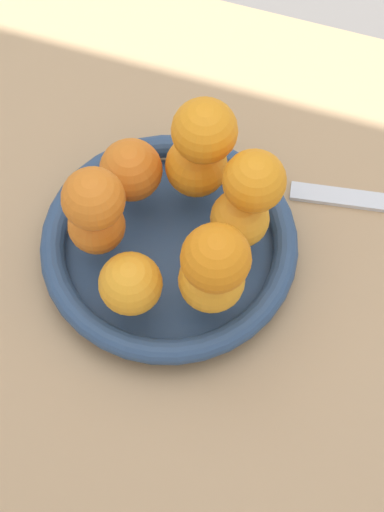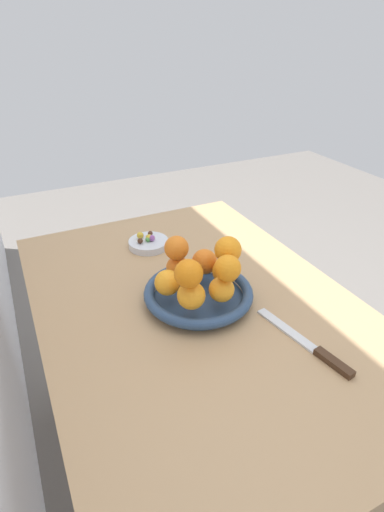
% 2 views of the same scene
% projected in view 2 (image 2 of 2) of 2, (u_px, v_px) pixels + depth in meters
% --- Properties ---
extents(ground_plane, '(6.00, 6.00, 0.00)m').
position_uv_depth(ground_plane, '(196.00, 475.00, 1.38)').
color(ground_plane, slate).
extents(dining_table, '(1.10, 0.76, 0.74)m').
position_uv_depth(dining_table, '(197.00, 330.00, 1.04)').
color(dining_table, tan).
rests_on(dining_table, ground_plane).
extents(fruit_bowl, '(0.27, 0.27, 0.04)m').
position_uv_depth(fruit_bowl, '(198.00, 294.00, 1.00)').
color(fruit_bowl, navy).
rests_on(fruit_bowl, dining_table).
extents(candy_dish, '(0.12, 0.12, 0.02)m').
position_uv_depth(candy_dish, '(149.00, 243.00, 1.24)').
color(candy_dish, silver).
rests_on(candy_dish, dining_table).
extents(orange_0, '(0.06, 0.06, 0.06)m').
position_uv_depth(orange_0, '(222.00, 289.00, 0.93)').
color(orange_0, orange).
rests_on(orange_0, fruit_bowl).
extents(orange_1, '(0.07, 0.07, 0.07)m').
position_uv_depth(orange_1, '(226.00, 272.00, 0.99)').
color(orange_1, orange).
rests_on(orange_1, fruit_bowl).
extents(orange_2, '(0.07, 0.07, 0.07)m').
position_uv_depth(orange_2, '(204.00, 262.00, 1.03)').
color(orange_2, orange).
rests_on(orange_2, fruit_bowl).
extents(orange_3, '(0.06, 0.06, 0.06)m').
position_uv_depth(orange_3, '(178.00, 267.00, 1.01)').
color(orange_3, orange).
rests_on(orange_3, fruit_bowl).
extents(orange_4, '(0.06, 0.06, 0.06)m').
position_uv_depth(orange_4, '(167.00, 283.00, 0.95)').
color(orange_4, orange).
rests_on(orange_4, fruit_bowl).
extents(orange_5, '(0.07, 0.07, 0.07)m').
position_uv_depth(orange_5, '(191.00, 295.00, 0.90)').
color(orange_5, orange).
rests_on(orange_5, fruit_bowl).
extents(orange_6, '(0.06, 0.06, 0.06)m').
position_uv_depth(orange_6, '(189.00, 274.00, 0.86)').
color(orange_6, orange).
rests_on(orange_6, orange_5).
extents(orange_7, '(0.06, 0.06, 0.06)m').
position_uv_depth(orange_7, '(177.00, 248.00, 0.98)').
color(orange_7, orange).
rests_on(orange_7, orange_3).
extents(orange_8, '(0.06, 0.06, 0.06)m').
position_uv_depth(orange_8, '(228.00, 268.00, 0.89)').
color(orange_8, orange).
rests_on(orange_8, orange_0).
extents(orange_9, '(0.07, 0.07, 0.07)m').
position_uv_depth(orange_9, '(228.00, 250.00, 0.95)').
color(orange_9, orange).
rests_on(orange_9, orange_1).
extents(candy_ball_0, '(0.02, 0.02, 0.02)m').
position_uv_depth(candy_ball_0, '(149.00, 238.00, 1.23)').
color(candy_ball_0, '#472819').
rests_on(candy_ball_0, candy_dish).
extents(candy_ball_1, '(0.02, 0.02, 0.02)m').
position_uv_depth(candy_ball_1, '(149.00, 238.00, 1.23)').
color(candy_ball_1, gold).
rests_on(candy_ball_1, candy_dish).
extents(candy_ball_2, '(0.02, 0.02, 0.02)m').
position_uv_depth(candy_ball_2, '(150.00, 233.00, 1.26)').
color(candy_ball_2, '#472819').
rests_on(candy_ball_2, candy_dish).
extents(candy_ball_3, '(0.02, 0.02, 0.02)m').
position_uv_depth(candy_ball_3, '(140.00, 235.00, 1.25)').
color(candy_ball_3, gold).
rests_on(candy_ball_3, candy_dish).
extents(candy_ball_4, '(0.01, 0.01, 0.01)m').
position_uv_depth(candy_ball_4, '(148.00, 240.00, 1.23)').
color(candy_ball_4, '#4C9947').
rests_on(candy_ball_4, candy_dish).
extents(candy_ball_5, '(0.02, 0.02, 0.02)m').
position_uv_depth(candy_ball_5, '(140.00, 241.00, 1.22)').
color(candy_ball_5, '#472819').
rests_on(candy_ball_5, candy_dish).
extents(candy_ball_6, '(0.02, 0.02, 0.02)m').
position_uv_depth(candy_ball_6, '(151.00, 238.00, 1.23)').
color(candy_ball_6, '#8C4C99').
rests_on(candy_ball_6, candy_dish).
extents(knife, '(0.26, 0.06, 0.01)m').
position_uv_depth(knife, '(310.00, 346.00, 0.86)').
color(knife, '#3F2819').
rests_on(knife, dining_table).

